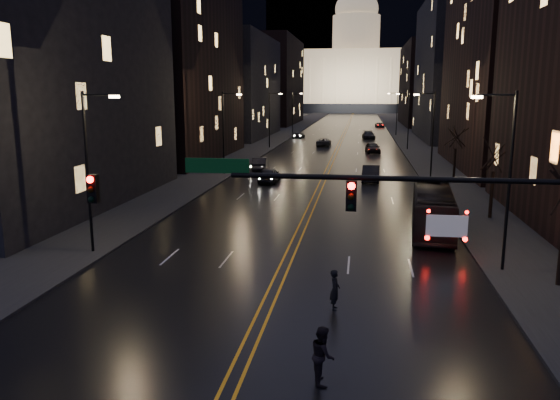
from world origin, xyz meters
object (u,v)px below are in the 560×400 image
at_px(traffic_signal, 426,213).
at_px(bus, 433,209).
at_px(pedestrian_b, 323,355).
at_px(receding_car_a, 371,173).
at_px(pedestrian_a, 335,290).
at_px(oncoming_car_b, 260,164).
at_px(oncoming_car_a, 269,175).

xyz_separation_m(traffic_signal, bus, (2.59, 18.08, -3.64)).
height_order(bus, pedestrian_b, bus).
relative_size(receding_car_a, pedestrian_a, 2.84).
bearing_deg(receding_car_a, oncoming_car_b, 156.25).
bearing_deg(bus, traffic_signal, -92.98).
height_order(oncoming_car_b, receding_car_a, receding_car_a).
height_order(bus, oncoming_car_b, bus).
bearing_deg(traffic_signal, bus, 81.84).
bearing_deg(oncoming_car_a, oncoming_car_b, -72.78).
bearing_deg(bus, receding_car_a, 105.47).
distance_m(oncoming_car_b, pedestrian_a, 41.85).
distance_m(pedestrian_a, pedestrian_b, 5.91).
relative_size(bus, pedestrian_a, 6.04).
distance_m(bus, pedestrian_b, 20.89).
bearing_deg(receding_car_a, pedestrian_b, -90.75).
bearing_deg(pedestrian_a, pedestrian_b, 177.52).
height_order(traffic_signal, oncoming_car_b, traffic_signal).
bearing_deg(oncoming_car_a, pedestrian_b, 102.66).
bearing_deg(pedestrian_a, oncoming_car_b, 13.20).
relative_size(pedestrian_a, pedestrian_b, 0.93).
bearing_deg(pedestrian_a, oncoming_car_a, 12.72).
relative_size(traffic_signal, pedestrian_b, 9.31).
distance_m(oncoming_car_a, pedestrian_a, 32.99).
relative_size(oncoming_car_a, oncoming_car_b, 0.97).
bearing_deg(receding_car_a, oncoming_car_a, -164.91).
height_order(traffic_signal, pedestrian_a, traffic_signal).
bearing_deg(oncoming_car_b, bus, 114.81).
bearing_deg(bus, oncoming_car_a, 132.99).
xyz_separation_m(bus, oncoming_car_a, (-13.80, 17.79, -0.69)).
distance_m(bus, oncoming_car_b, 30.96).
relative_size(oncoming_car_a, pedestrian_a, 2.62).
relative_size(traffic_signal, bus, 1.65).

